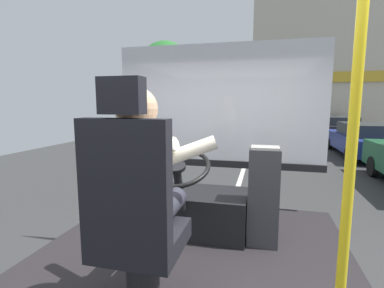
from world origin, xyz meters
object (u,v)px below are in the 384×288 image
(handrail_pole, at_px, (350,163))
(parked_car_black, at_px, (337,127))
(parked_car_blue, at_px, (365,139))
(driver_seat, at_px, (135,221))
(fare_box, at_px, (264,196))
(bus_driver, at_px, (142,177))
(steering_console, at_px, (189,209))

(handrail_pole, xyz_separation_m, parked_car_black, (3.65, 16.29, -1.08))
(parked_car_blue, bearing_deg, driver_seat, -112.66)
(handrail_pole, xyz_separation_m, fare_box, (-0.34, 1.20, -0.56))
(driver_seat, xyz_separation_m, parked_car_black, (4.68, 16.20, -0.68))
(driver_seat, bearing_deg, parked_car_black, 73.90)
(driver_seat, height_order, handrail_pole, handrail_pole)
(bus_driver, relative_size, handrail_pole, 0.41)
(handrail_pole, relative_size, parked_car_black, 0.46)
(handrail_pole, distance_m, parked_car_black, 16.73)
(handrail_pole, bearing_deg, parked_car_black, 77.38)
(fare_box, xyz_separation_m, parked_car_blue, (3.64, 9.28, -0.51))
(handrail_pole, height_order, fare_box, handrail_pole)
(steering_console, bearing_deg, parked_car_black, 72.69)
(steering_console, height_order, parked_car_blue, steering_console)
(driver_seat, height_order, parked_car_blue, driver_seat)
(handrail_pole, relative_size, fare_box, 2.27)
(steering_console, bearing_deg, driver_seat, -90.00)
(bus_driver, relative_size, steering_console, 0.75)
(driver_seat, xyz_separation_m, handrail_pole, (1.03, -0.09, 0.40))
(parked_car_blue, distance_m, parked_car_black, 5.82)
(bus_driver, distance_m, parked_car_blue, 11.20)
(handrail_pole, bearing_deg, steering_console, 128.69)
(fare_box, relative_size, parked_car_black, 0.20)
(driver_seat, xyz_separation_m, fare_box, (0.69, 1.11, -0.16))
(steering_console, distance_m, fare_box, 0.73)
(bus_driver, xyz_separation_m, fare_box, (0.69, 1.01, -0.39))
(driver_seat, relative_size, parked_car_black, 0.31)
(parked_car_blue, bearing_deg, bus_driver, -112.87)
(parked_car_black, bearing_deg, steering_console, -107.31)
(steering_console, xyz_separation_m, parked_car_black, (4.68, 15.00, -0.30))
(bus_driver, relative_size, parked_car_blue, 0.19)
(parked_car_blue, height_order, parked_car_black, parked_car_blue)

